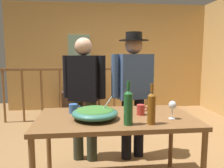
# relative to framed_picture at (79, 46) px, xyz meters

# --- Properties ---
(ground_plane) EXTENTS (6.99, 6.99, 0.00)m
(ground_plane) POSITION_rel_framed_picture_xyz_m (0.72, -2.63, -1.51)
(ground_plane) COLOR olive
(back_wall) EXTENTS (4.82, 0.10, 2.52)m
(back_wall) POSITION_rel_framed_picture_xyz_m (0.72, 0.06, -0.25)
(back_wall) COLOR tan
(back_wall) RESTS_ON ground_plane
(framed_picture) EXTENTS (0.51, 0.03, 0.54)m
(framed_picture) POSITION_rel_framed_picture_xyz_m (0.00, 0.00, 0.00)
(framed_picture) COLOR #83AF9D
(stair_railing) EXTENTS (2.97, 0.10, 1.11)m
(stair_railing) POSITION_rel_framed_picture_xyz_m (0.41, -0.95, -0.85)
(stair_railing) COLOR brown
(stair_railing) RESTS_ON ground_plane
(tv_console) EXTENTS (0.90, 0.40, 0.48)m
(tv_console) POSITION_rel_framed_picture_xyz_m (0.01, -0.29, -1.27)
(tv_console) COLOR #38281E
(tv_console) RESTS_ON ground_plane
(flat_screen_tv) EXTENTS (0.50, 0.12, 0.41)m
(flat_screen_tv) POSITION_rel_framed_picture_xyz_m (0.01, -0.32, -0.79)
(flat_screen_tv) COLOR black
(flat_screen_tv) RESTS_ON tv_console
(serving_table) EXTENTS (1.50, 0.84, 0.74)m
(serving_table) POSITION_rel_framed_picture_xyz_m (0.44, -3.39, -0.84)
(serving_table) COLOR brown
(serving_table) RESTS_ON ground_plane
(salad_bowl) EXTENTS (0.43, 0.43, 0.22)m
(salad_bowl) POSITION_rel_framed_picture_xyz_m (0.24, -3.46, -0.71)
(salad_bowl) COLOR #337060
(salad_bowl) RESTS_ON serving_table
(wine_glass) EXTENTS (0.07, 0.07, 0.17)m
(wine_glass) POSITION_rel_framed_picture_xyz_m (0.95, -3.53, -0.65)
(wine_glass) COLOR silver
(wine_glass) RESTS_ON serving_table
(wine_bottle_green) EXTENTS (0.08, 0.08, 0.37)m
(wine_bottle_green) POSITION_rel_framed_picture_xyz_m (0.51, -3.66, -0.61)
(wine_bottle_green) COLOR #1E5628
(wine_bottle_green) RESTS_ON serving_table
(wine_bottle_amber) EXTENTS (0.07, 0.07, 0.35)m
(wine_bottle_amber) POSITION_rel_framed_picture_xyz_m (0.71, -3.66, -0.63)
(wine_bottle_amber) COLOR brown
(wine_bottle_amber) RESTS_ON serving_table
(mug_blue) EXTENTS (0.12, 0.09, 0.09)m
(mug_blue) POSITION_rel_framed_picture_xyz_m (0.03, -3.22, -0.72)
(mug_blue) COLOR #3866B2
(mug_blue) RESTS_ON serving_table
(mug_red) EXTENTS (0.11, 0.08, 0.10)m
(mug_red) POSITION_rel_framed_picture_xyz_m (0.69, -3.36, -0.72)
(mug_red) COLOR #B7332D
(mug_red) RESTS_ON serving_table
(person_standing_left) EXTENTS (0.52, 0.31, 1.53)m
(person_standing_left) POSITION_rel_framed_picture_xyz_m (0.13, -2.72, -0.62)
(person_standing_left) COLOR #2D3323
(person_standing_left) RESTS_ON ground_plane
(person_standing_right) EXTENTS (0.57, 0.36, 1.60)m
(person_standing_right) POSITION_rel_framed_picture_xyz_m (0.75, -2.72, -0.56)
(person_standing_right) COLOR black
(person_standing_right) RESTS_ON ground_plane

